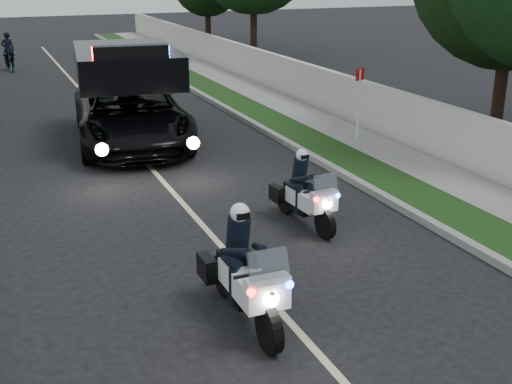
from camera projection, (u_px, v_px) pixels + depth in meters
ground at (287, 319)px, 9.46m from camera, size 120.00×120.00×0.00m
curb_right at (268, 132)px, 19.63m from camera, size 0.20×60.00×0.15m
grass_verge at (289, 129)px, 19.88m from camera, size 1.20×60.00×0.16m
sidewalk_right at (326, 126)px, 20.36m from camera, size 1.40×60.00×0.16m
property_wall at (355, 102)px, 20.50m from camera, size 0.22×60.00×1.50m
lane_marking at (133, 148)px, 18.15m from camera, size 0.12×50.00×0.01m
police_moto_left at (244, 320)px, 9.46m from camera, size 0.73×2.07×1.76m
police_moto_right at (304, 225)px, 12.88m from camera, size 0.76×1.84×1.52m
police_suv at (133, 143)px, 18.70m from camera, size 3.68×6.68×3.10m
bicycle at (11, 71)px, 31.16m from camera, size 0.79×1.76×0.89m
cyclist at (11, 71)px, 31.16m from camera, size 0.61×0.43×1.60m
sign_post at (356, 144)px, 18.63m from camera, size 0.44×0.44×2.22m
tree_right_a at (494, 139)px, 19.17m from camera, size 5.89×5.89×9.31m
tree_right_d at (254, 59)px, 34.85m from camera, size 7.03×7.03×10.67m
tree_right_e at (208, 43)px, 41.94m from camera, size 5.69×5.69×7.54m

